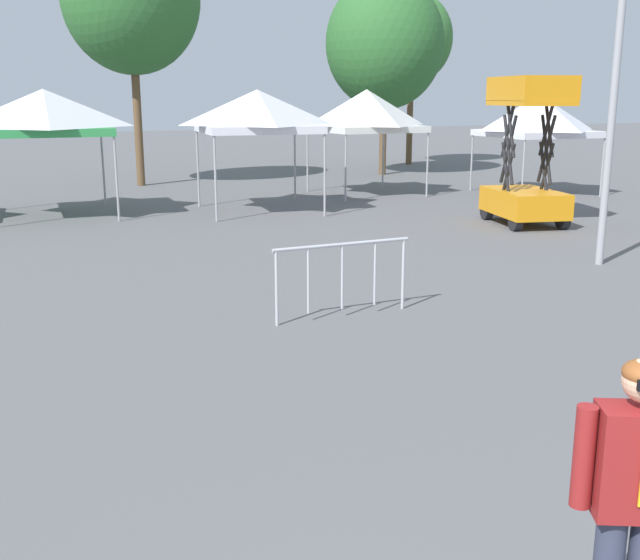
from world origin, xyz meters
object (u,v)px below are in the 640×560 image
(crowd_barrier_mid_lot, at_px, (342,265))
(canopy_tent_far_right, at_px, (367,111))
(canopy_tent_behind_right, at_px, (45,112))
(tree_behind_tents_right, at_px, (385,43))
(scissor_lift, at_px, (526,179))
(tree_behind_tents_center, at_px, (412,39))
(canopy_tent_left_of_center, at_px, (257,111))
(person_foreground, at_px, (633,494))
(canopy_tent_right_of_center, at_px, (538,116))

(crowd_barrier_mid_lot, bearing_deg, canopy_tent_far_right, 63.22)
(canopy_tent_behind_right, xyz_separation_m, tree_behind_tents_right, (12.93, 6.52, 2.39))
(scissor_lift, bearing_deg, tree_behind_tents_right, 79.40)
(canopy_tent_far_right, distance_m, tree_behind_tents_center, 11.74)
(canopy_tent_behind_right, xyz_separation_m, canopy_tent_left_of_center, (5.29, -1.22, 0.01))
(canopy_tent_far_right, bearing_deg, canopy_tent_left_of_center, -152.04)
(canopy_tent_far_right, height_order, person_foreground, canopy_tent_far_right)
(canopy_tent_behind_right, relative_size, tree_behind_tents_right, 0.43)
(canopy_tent_left_of_center, distance_m, person_foreground, 17.42)
(canopy_tent_right_of_center, bearing_deg, tree_behind_tents_right, 103.23)
(canopy_tent_behind_right, distance_m, person_foreground, 18.41)
(canopy_tent_far_right, relative_size, tree_behind_tents_right, 0.43)
(tree_behind_tents_center, bearing_deg, crowd_barrier_mid_lot, -120.72)
(canopy_tent_far_right, height_order, crowd_barrier_mid_lot, canopy_tent_far_right)
(canopy_tent_behind_right, relative_size, person_foreground, 1.82)
(canopy_tent_behind_right, distance_m, canopy_tent_far_right, 9.65)
(canopy_tent_far_right, relative_size, person_foreground, 1.84)
(canopy_tent_far_right, distance_m, person_foreground, 20.82)
(tree_behind_tents_center, bearing_deg, canopy_tent_left_of_center, -133.44)
(canopy_tent_far_right, distance_m, canopy_tent_right_of_center, 5.44)
(canopy_tent_left_of_center, relative_size, crowd_barrier_mid_lot, 1.54)
(canopy_tent_behind_right, distance_m, tree_behind_tents_right, 14.68)
(canopy_tent_behind_right, relative_size, canopy_tent_far_right, 0.99)
(tree_behind_tents_right, bearing_deg, canopy_tent_behind_right, -153.25)
(person_foreground, bearing_deg, scissor_lift, 55.17)
(canopy_tent_left_of_center, distance_m, tree_behind_tents_right, 11.13)
(canopy_tent_far_right, height_order, scissor_lift, scissor_lift)
(canopy_tent_right_of_center, bearing_deg, person_foreground, -126.23)
(canopy_tent_far_right, bearing_deg, crowd_barrier_mid_lot, -116.78)
(canopy_tent_behind_right, xyz_separation_m, person_foreground, (1.95, -18.23, -1.64))
(canopy_tent_left_of_center, distance_m, tree_behind_tents_center, 16.13)
(canopy_tent_right_of_center, height_order, crowd_barrier_mid_lot, canopy_tent_right_of_center)
(scissor_lift, xyz_separation_m, person_foreground, (-8.69, -12.49, -0.07))
(canopy_tent_behind_right, bearing_deg, crowd_barrier_mid_lot, -74.03)
(canopy_tent_right_of_center, bearing_deg, scissor_lift, -129.59)
(person_foreground, relative_size, tree_behind_tents_center, 0.23)
(canopy_tent_right_of_center, distance_m, person_foreground, 21.58)
(canopy_tent_behind_right, bearing_deg, canopy_tent_right_of_center, -3.39)
(crowd_barrier_mid_lot, bearing_deg, canopy_tent_right_of_center, 42.87)
(tree_behind_tents_center, bearing_deg, canopy_tent_behind_right, -147.54)
(canopy_tent_far_right, bearing_deg, tree_behind_tents_center, 54.42)
(canopy_tent_far_right, xyz_separation_m, crowd_barrier_mid_lot, (-6.32, -12.52, -1.87))
(tree_behind_tents_right, bearing_deg, scissor_lift, -100.60)
(canopy_tent_left_of_center, bearing_deg, scissor_lift, -40.24)
(canopy_tent_behind_right, relative_size, canopy_tent_left_of_center, 1.00)
(canopy_tent_behind_right, height_order, tree_behind_tents_right, tree_behind_tents_right)
(canopy_tent_far_right, relative_size, tree_behind_tents_center, 0.43)
(canopy_tent_far_right, relative_size, scissor_lift, 0.93)
(canopy_tent_far_right, xyz_separation_m, tree_behind_tents_right, (3.34, 5.45, 2.44))
(tree_behind_tents_right, bearing_deg, tree_behind_tents_center, 49.21)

